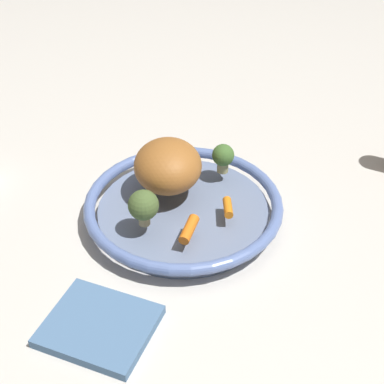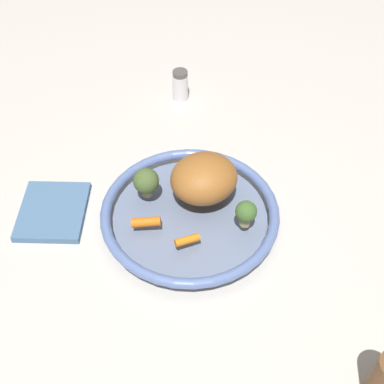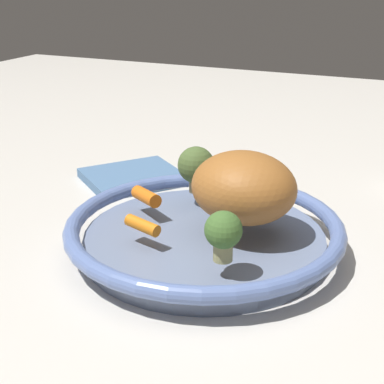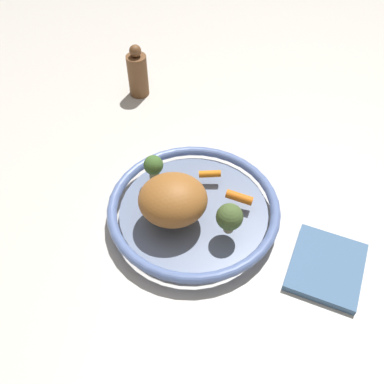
# 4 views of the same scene
# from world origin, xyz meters

# --- Properties ---
(ground_plane) EXTENTS (2.44, 2.44, 0.00)m
(ground_plane) POSITION_xyz_m (0.00, 0.00, 0.00)
(ground_plane) COLOR beige
(serving_bowl) EXTENTS (0.33, 0.33, 0.04)m
(serving_bowl) POSITION_xyz_m (0.00, 0.00, 0.02)
(serving_bowl) COLOR slate
(serving_bowl) RESTS_ON ground_plane
(roast_chicken_piece) EXTENTS (0.14, 0.15, 0.08)m
(roast_chicken_piece) POSITION_xyz_m (-0.01, 0.04, 0.08)
(roast_chicken_piece) COLOR #A1612A
(roast_chicken_piece) RESTS_ON serving_bowl
(baby_carrot_right) EXTENTS (0.04, 0.05, 0.02)m
(baby_carrot_right) POSITION_xyz_m (-0.01, -0.09, 0.05)
(baby_carrot_right) COLOR orange
(baby_carrot_right) RESTS_ON serving_bowl
(baby_carrot_back) EXTENTS (0.02, 0.05, 0.02)m
(baby_carrot_back) POSITION_xyz_m (0.06, -0.05, 0.05)
(baby_carrot_back) COLOR orange
(baby_carrot_back) RESTS_ON serving_bowl
(broccoli_floret_edge) EXTENTS (0.05, 0.05, 0.06)m
(broccoli_floret_edge) POSITION_xyz_m (-0.07, -0.04, 0.08)
(broccoli_floret_edge) COLOR tan
(broccoli_floret_edge) RESTS_ON serving_bowl
(broccoli_floret_large) EXTENTS (0.04, 0.04, 0.05)m
(broccoli_floret_large) POSITION_xyz_m (0.09, 0.06, 0.07)
(broccoli_floret_large) COLOR tan
(broccoli_floret_large) RESTS_ON serving_bowl
(dish_towel) EXTENTS (0.19, 0.19, 0.01)m
(dish_towel) POSITION_xyz_m (-0.17, -0.20, 0.01)
(dish_towel) COLOR #4C7099
(dish_towel) RESTS_ON ground_plane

